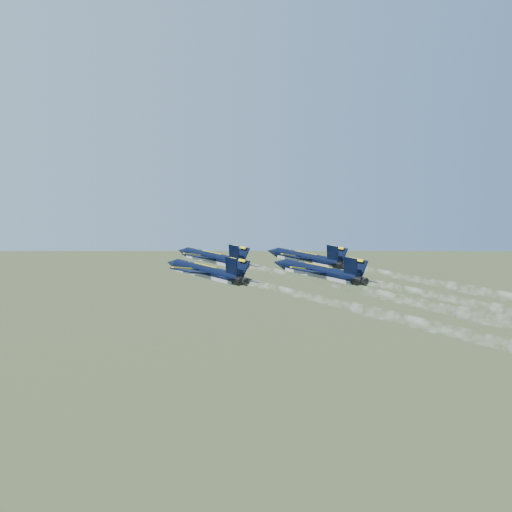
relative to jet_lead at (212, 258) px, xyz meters
name	(u,v)px	position (x,y,z in m)	size (l,w,h in m)	color
jet_lead	(212,258)	(0.00, 0.00, 0.00)	(12.06, 16.61, 4.12)	black
jet_left	(205,272)	(-7.05, -14.57, 0.00)	(12.06, 16.61, 4.12)	black
jet_right	(306,258)	(12.90, -7.11, 0.00)	(12.06, 16.61, 4.12)	black
jet_slot	(319,272)	(6.55, -21.24, 0.00)	(12.06, 16.61, 4.12)	black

